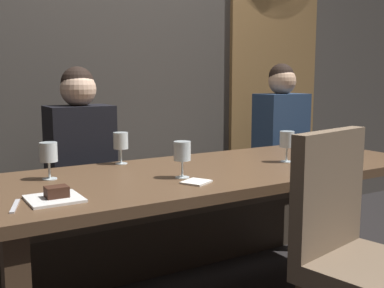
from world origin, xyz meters
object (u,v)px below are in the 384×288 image
Objects in this scene: chair_near_side at (352,242)px; wine_glass_end_left at (121,142)px; espresso_cup at (349,157)px; wine_glass_far_right at (287,140)px; fork_on_table at (15,206)px; dessert_plate at (55,196)px; wine_glass_near_right at (49,153)px; diner_bearded at (281,124)px; wine_glass_end_right at (182,153)px; banquette_bench at (156,228)px; dining_table at (218,185)px; diner_redhead at (80,141)px.

chair_near_side reaches higher than wine_glass_end_left.
wine_glass_end_left reaches higher than espresso_cup.
wine_glass_end_left is (-0.50, 1.07, 0.30)m from chair_near_side.
wine_glass_far_right is 1.41m from fork_on_table.
dessert_plate is at bearing 151.59° from chair_near_side.
wine_glass_near_right and wine_glass_end_left have the same top height.
wine_glass_end_right is at bearing -148.16° from diner_bearded.
banquette_bench is at bearing -179.57° from diner_bearded.
wine_glass_end_left is at bearing 102.76° from wine_glass_end_right.
wine_glass_end_right is at bearing 8.15° from dessert_plate.
dining_table is 0.88× the size of banquette_bench.
dining_table is 0.45m from wine_glass_far_right.
fork_on_table is (-0.14, -0.02, -0.01)m from dessert_plate.
wine_glass_end_right is 0.67m from wine_glass_far_right.
wine_glass_near_right is at bearing 78.61° from dessert_plate.
diner_bearded is 5.07× the size of wine_glass_end_right.
dessert_plate is (-0.07, -0.36, -0.10)m from wine_glass_near_right.
dining_table is 2.77× the size of diner_redhead.
diner_redhead is 4.67× the size of fork_on_table.
wine_glass_near_right is 1.00× the size of wine_glass_end_left.
dining_table is 1.28m from diner_bearded.
wine_glass_far_right is (0.40, -0.76, 0.63)m from banquette_bench.
diner_bearded is at bearing 68.37° from espresso_cup.
diner_bearded is 5.07× the size of wine_glass_far_right.
wine_glass_far_right reaches higher than dining_table.
chair_near_side reaches higher than wine_glass_far_right.
diner_redhead is 0.98m from dessert_plate.
dessert_plate is (-1.53, 0.04, -0.01)m from espresso_cup.
espresso_cup is at bearing -19.17° from dining_table.
wine_glass_far_right is 1.00× the size of wine_glass_end_left.
wine_glass_far_right is 1.26m from dessert_plate.
banquette_bench is at bearing 59.68° from fork_on_table.
banquette_bench is 1.21m from diner_bearded.
wine_glass_far_right is at bearing -130.26° from diner_bearded.
dessert_plate is (-0.38, -0.90, -0.07)m from diner_redhead.
dessert_plate is (-0.59, -0.08, -0.10)m from wine_glass_end_right.
fork_on_table is at bearing -155.78° from diner_bearded.
wine_glass_end_right is 0.74m from fork_on_table.
banquette_bench is 1.06m from wine_glass_far_right.
wine_glass_end_right reaches higher than espresso_cup.
wine_glass_near_right is (-0.51, 0.28, 0.00)m from wine_glass_end_right.
espresso_cup is (0.67, -0.93, 0.54)m from banquette_bench.
dining_table is 13.41× the size of wine_glass_near_right.
diner_redhead reaches higher than fork_on_table.
dining_table is 0.72m from espresso_cup.
diner_redhead is at bearing 77.38° from fork_on_table.
fork_on_table is (-1.13, 0.51, 0.18)m from chair_near_side.
wine_glass_near_right reaches higher than banquette_bench.
dining_table is at bearing -12.18° from wine_glass_near_right.
fork_on_table is (-2.04, -0.92, -0.10)m from diner_bearded.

